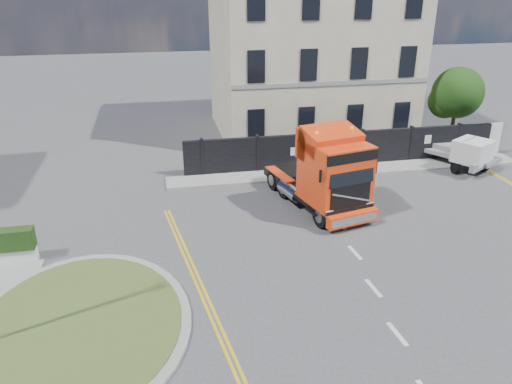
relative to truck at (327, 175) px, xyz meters
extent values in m
plane|color=#424244|center=(-3.06, -3.55, -1.73)|extent=(120.00, 120.00, 0.00)
cylinder|color=gray|center=(-10.06, -6.55, -1.67)|extent=(6.80, 6.80, 0.12)
cylinder|color=#3A4B1E|center=(-10.06, -6.55, -1.59)|extent=(6.20, 6.20, 0.05)
cube|color=black|center=(2.94, 5.45, -0.73)|extent=(18.00, 0.25, 2.00)
cube|color=silver|center=(11.44, 5.45, -0.73)|extent=(2.60, 0.12, 2.00)
cube|color=beige|center=(2.94, 12.95, 3.77)|extent=(12.00, 10.00, 11.00)
cylinder|color=#382619|center=(11.44, 8.45, -0.53)|extent=(0.24, 0.24, 2.40)
sphere|color=#123610|center=(11.44, 8.45, 1.47)|extent=(3.20, 3.20, 3.20)
sphere|color=#123610|center=(10.94, 8.85, 0.87)|extent=(2.20, 2.20, 2.20)
cube|color=gray|center=(2.94, 4.55, -1.67)|extent=(20.00, 1.60, 0.12)
cube|color=black|center=(-0.24, 1.05, -1.00)|extent=(3.66, 6.45, 0.43)
cube|color=red|center=(0.14, -0.59, 0.35)|extent=(2.91, 2.98, 2.70)
cube|color=red|center=(-0.09, 0.39, 1.46)|extent=(2.54, 1.38, 1.35)
cube|color=black|center=(0.41, -1.80, 0.73)|extent=(2.08, 0.53, 1.01)
cube|color=red|center=(0.48, -2.10, -1.20)|extent=(2.43, 0.87, 0.53)
cylinder|color=black|center=(-0.71, -1.58, -1.23)|extent=(0.52, 1.05, 1.00)
cylinder|color=gray|center=(-0.71, -1.58, -1.23)|extent=(0.46, 0.62, 0.55)
cylinder|color=black|center=(1.32, -1.11, -1.23)|extent=(0.52, 1.05, 1.00)
cylinder|color=gray|center=(1.32, -1.11, -1.23)|extent=(0.46, 0.62, 0.55)
cylinder|color=black|center=(-1.47, 1.76, -1.23)|extent=(0.52, 1.05, 1.00)
cylinder|color=gray|center=(-1.47, 1.76, -1.23)|extent=(0.46, 0.62, 0.55)
cylinder|color=black|center=(0.56, 2.23, -1.23)|extent=(0.52, 1.05, 1.00)
cylinder|color=gray|center=(0.56, 2.23, -1.23)|extent=(0.46, 0.62, 0.55)
cylinder|color=black|center=(-1.73, 2.89, -1.23)|extent=(0.52, 1.05, 1.00)
cylinder|color=gray|center=(-1.73, 2.89, -1.23)|extent=(0.46, 0.62, 0.55)
cylinder|color=black|center=(0.30, 3.35, -1.23)|extent=(0.52, 1.05, 1.00)
cylinder|color=gray|center=(0.30, 3.35, -1.23)|extent=(0.46, 0.62, 0.55)
cube|color=gray|center=(9.33, 4.45, -1.09)|extent=(3.73, 4.65, 0.23)
cube|color=silver|center=(9.33, 3.08, -0.50)|extent=(2.33, 2.30, 1.19)
cylinder|color=black|center=(8.47, 3.08, -1.41)|extent=(0.23, 0.64, 0.64)
cylinder|color=black|center=(10.20, 3.08, -1.41)|extent=(0.23, 0.64, 0.64)
cylinder|color=black|center=(8.47, 5.82, -1.41)|extent=(0.23, 0.64, 0.64)
cylinder|color=black|center=(10.20, 5.82, -1.41)|extent=(0.23, 0.64, 0.64)
camera|label=1|loc=(-7.22, -19.72, 8.05)|focal=35.00mm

